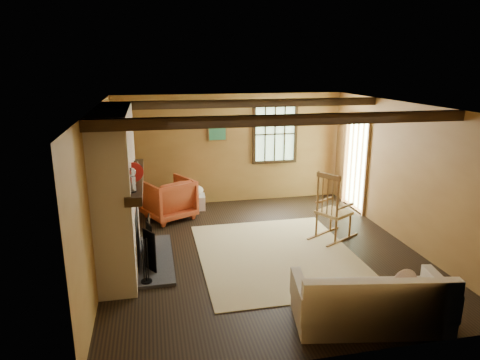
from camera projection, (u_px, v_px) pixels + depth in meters
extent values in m
plane|color=black|center=(262.00, 251.00, 7.14)|extent=(5.50, 5.50, 0.00)
cube|color=olive|center=(231.00, 149.00, 9.42)|extent=(5.00, 0.02, 2.40)
cube|color=olive|center=(334.00, 254.00, 4.23)|extent=(5.00, 0.02, 2.40)
cube|color=olive|center=(100.00, 191.00, 6.33)|extent=(0.02, 5.50, 2.40)
cube|color=olive|center=(404.00, 173.00, 7.32)|extent=(0.02, 5.50, 2.40)
cube|color=silver|center=(264.00, 106.00, 6.51)|extent=(5.00, 5.50, 0.02)
cube|color=#312010|center=(288.00, 120.00, 5.39)|extent=(5.00, 0.12, 0.14)
cube|color=#312010|center=(246.00, 103.00, 7.66)|extent=(5.00, 0.12, 0.14)
cube|color=#312010|center=(275.00, 134.00, 9.51)|extent=(1.02, 0.06, 1.32)
cube|color=#B2DEAA|center=(275.00, 134.00, 9.54)|extent=(0.90, 0.01, 1.20)
cube|color=#312010|center=(275.00, 134.00, 9.52)|extent=(0.90, 0.03, 0.02)
cube|color=olive|center=(356.00, 163.00, 8.97)|extent=(0.06, 1.00, 2.06)
cube|color=#B2DEAA|center=(357.00, 163.00, 8.98)|extent=(0.01, 0.80, 1.85)
cube|color=olive|center=(217.00, 132.00, 9.23)|extent=(0.42, 0.03, 0.42)
cube|color=#246D6D|center=(217.00, 132.00, 9.21)|extent=(0.36, 0.01, 0.36)
cube|color=brown|center=(117.00, 190.00, 6.38)|extent=(0.50, 2.20, 2.40)
cube|color=black|center=(125.00, 236.00, 6.59)|extent=(0.38, 1.00, 0.85)
cube|color=#3C3C41|center=(155.00, 259.00, 6.78)|extent=(0.55, 1.80, 0.05)
cube|color=#312010|center=(136.00, 179.00, 6.39)|extent=(0.22, 2.30, 0.12)
cube|color=black|center=(150.00, 250.00, 6.29)|extent=(0.18, 0.27, 0.62)
cube|color=black|center=(150.00, 242.00, 6.59)|extent=(0.09, 0.31, 0.62)
cube|color=black|center=(149.00, 234.00, 6.89)|extent=(0.04, 0.31, 0.62)
cylinder|color=black|center=(147.00, 281.00, 6.01)|extent=(0.16, 0.16, 0.02)
cylinder|color=black|center=(143.00, 262.00, 5.90)|extent=(0.01, 0.01, 0.65)
cylinder|color=black|center=(145.00, 261.00, 5.93)|extent=(0.01, 0.01, 0.65)
cylinder|color=black|center=(148.00, 260.00, 5.97)|extent=(0.01, 0.01, 0.65)
cylinder|color=silver|center=(132.00, 184.00, 5.51)|extent=(0.10, 0.10, 0.21)
sphere|color=silver|center=(131.00, 172.00, 5.47)|extent=(0.11, 0.11, 0.11)
cylinder|color=#B41814|center=(133.00, 172.00, 5.97)|extent=(0.28, 0.08, 0.28)
cube|color=black|center=(135.00, 169.00, 6.53)|extent=(0.22, 0.16, 0.11)
cylinder|color=#312010|center=(135.00, 164.00, 6.85)|extent=(0.08, 0.08, 0.10)
cylinder|color=#312010|center=(135.00, 164.00, 6.90)|extent=(0.07, 0.07, 0.08)
cube|color=tan|center=(277.00, 254.00, 6.99)|extent=(2.50, 3.00, 0.01)
cube|color=tan|center=(334.00, 213.00, 7.56)|extent=(0.67, 0.67, 0.05)
cube|color=olive|center=(329.00, 176.00, 7.25)|extent=(0.28, 0.44, 0.08)
cylinder|color=olive|center=(350.00, 225.00, 7.61)|extent=(0.04, 0.04, 0.46)
cylinder|color=olive|center=(331.00, 219.00, 7.91)|extent=(0.04, 0.04, 0.46)
cylinder|color=olive|center=(336.00, 231.00, 7.34)|extent=(0.04, 0.04, 0.46)
cylinder|color=olive|center=(316.00, 224.00, 7.64)|extent=(0.04, 0.04, 0.46)
cylinder|color=olive|center=(338.00, 198.00, 7.18)|extent=(0.04, 0.04, 0.78)
cylinder|color=olive|center=(318.00, 193.00, 7.49)|extent=(0.04, 0.04, 0.78)
cylinder|color=olive|center=(333.00, 198.00, 7.26)|extent=(0.02, 0.02, 0.65)
cylinder|color=olive|center=(328.00, 196.00, 7.34)|extent=(0.02, 0.02, 0.65)
cylinder|color=olive|center=(323.00, 195.00, 7.42)|extent=(0.02, 0.02, 0.65)
cube|color=olive|center=(345.00, 206.00, 7.35)|extent=(0.40, 0.25, 0.03)
cube|color=olive|center=(324.00, 200.00, 7.68)|extent=(0.40, 0.25, 0.03)
cube|color=olive|center=(342.00, 240.00, 7.53)|extent=(0.79, 0.48, 0.03)
cube|color=olive|center=(323.00, 233.00, 7.83)|extent=(0.79, 0.48, 0.03)
cube|color=white|center=(369.00, 307.00, 5.12)|extent=(1.88, 1.08, 0.39)
cube|color=white|center=(381.00, 301.00, 4.72)|extent=(1.76, 0.43, 0.49)
cube|color=white|center=(300.00, 296.00, 5.05)|extent=(0.26, 0.80, 0.35)
cube|color=white|center=(440.00, 293.00, 5.11)|extent=(0.26, 0.80, 0.35)
ellipsoid|color=white|center=(405.00, 281.00, 5.15)|extent=(0.33, 0.16, 0.32)
cylinder|color=brown|center=(133.00, 207.00, 9.11)|extent=(0.42, 0.13, 0.13)
cylinder|color=brown|center=(140.00, 207.00, 9.14)|extent=(0.42, 0.13, 0.13)
cylinder|color=brown|center=(147.00, 206.00, 9.16)|extent=(0.42, 0.13, 0.13)
cylinder|color=brown|center=(133.00, 201.00, 9.08)|extent=(0.42, 0.13, 0.13)
cylinder|color=brown|center=(140.00, 201.00, 9.10)|extent=(0.42, 0.13, 0.13)
cylinder|color=brown|center=(146.00, 201.00, 9.13)|extent=(0.42, 0.13, 0.13)
cube|color=white|center=(193.00, 202.00, 9.16)|extent=(0.53, 0.41, 0.30)
ellipsoid|color=white|center=(193.00, 190.00, 9.09)|extent=(0.52, 0.45, 0.22)
imported|color=#BF6026|center=(168.00, 199.00, 8.55)|extent=(1.18, 1.20, 0.82)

